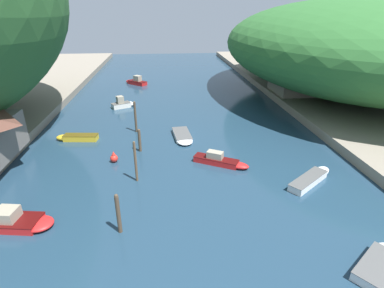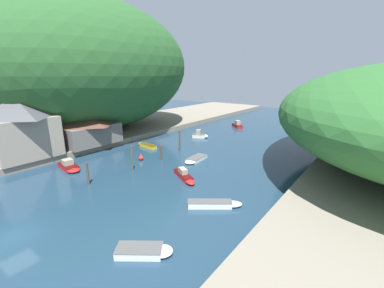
# 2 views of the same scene
# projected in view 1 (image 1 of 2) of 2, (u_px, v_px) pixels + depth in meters

# --- Properties ---
(water_surface) EXTENTS (130.00, 130.00, 0.00)m
(water_surface) POSITION_uv_depth(u_px,v_px,m) (175.00, 123.00, 38.52)
(water_surface) COLOR #1E384C
(water_surface) RESTS_ON ground
(right_bank) EXTENTS (22.00, 120.00, 1.02)m
(right_bank) POSITION_uv_depth(u_px,v_px,m) (373.00, 112.00, 40.82)
(right_bank) COLOR gray
(right_bank) RESTS_ON ground
(hillside_right) EXTENTS (37.30, 52.22, 14.04)m
(hillside_right) POSITION_uv_depth(u_px,v_px,m) (348.00, 46.00, 47.53)
(hillside_right) COLOR #2D662D
(hillside_right) RESTS_ON right_bank
(right_bank_cottage) EXTENTS (6.86, 7.78, 5.25)m
(right_bank_cottage) POSITION_uv_depth(u_px,v_px,m) (296.00, 75.00, 47.47)
(right_bank_cottage) COLOR gray
(right_bank_cottage) RESTS_ON right_bank
(boat_near_quay) EXTENTS (4.40, 3.82, 0.59)m
(boat_near_quay) POSITION_uv_depth(u_px,v_px,m) (381.00, 263.00, 16.91)
(boat_near_quay) COLOR white
(boat_near_quay) RESTS_ON water_surface
(boat_far_upstream) EXTENTS (5.11, 2.55, 1.32)m
(boat_far_upstream) POSITION_uv_depth(u_px,v_px,m) (17.00, 221.00, 20.06)
(boat_far_upstream) COLOR red
(boat_far_upstream) RESTS_ON water_surface
(boat_open_rowboat) EXTENTS (2.19, 4.99, 0.50)m
(boat_open_rowboat) POSITION_uv_depth(u_px,v_px,m) (183.00, 137.00, 33.66)
(boat_open_rowboat) COLOR white
(boat_open_rowboat) RESTS_ON water_surface
(boat_cabin_cruiser) EXTENTS (3.55, 2.66, 1.74)m
(boat_cabin_cruiser) POSITION_uv_depth(u_px,v_px,m) (123.00, 104.00, 44.28)
(boat_cabin_cruiser) COLOR silver
(boat_cabin_cruiser) RESTS_ON water_surface
(boat_mid_channel) EXTENTS (4.70, 1.66, 0.65)m
(boat_mid_channel) POSITION_uv_depth(u_px,v_px,m) (76.00, 137.00, 33.29)
(boat_mid_channel) COLOR gold
(boat_mid_channel) RESTS_ON water_surface
(boat_red_skiff) EXTENTS (5.17, 4.29, 0.63)m
(boat_red_skiff) POSITION_uv_depth(u_px,v_px,m) (312.00, 178.00, 25.38)
(boat_red_skiff) COLOR white
(boat_red_skiff) RESTS_ON water_surface
(boat_moored_right) EXTENTS (4.55, 4.21, 1.73)m
(boat_moored_right) POSITION_uv_depth(u_px,v_px,m) (136.00, 82.00, 57.81)
(boat_moored_right) COLOR red
(boat_moored_right) RESTS_ON water_surface
(boat_far_right_bank) EXTENTS (5.17, 3.58, 1.22)m
(boat_far_right_bank) POSITION_uv_depth(u_px,v_px,m) (221.00, 161.00, 28.03)
(boat_far_right_bank) COLOR red
(boat_far_right_bank) RESTS_ON water_surface
(mooring_post_nearest) EXTENTS (0.27, 0.27, 2.94)m
(mooring_post_nearest) POSITION_uv_depth(u_px,v_px,m) (118.00, 213.00, 19.10)
(mooring_post_nearest) COLOR #4C3D2D
(mooring_post_nearest) RESTS_ON water_surface
(mooring_post_second) EXTENTS (0.22, 0.22, 3.68)m
(mooring_post_second) POSITION_uv_depth(u_px,v_px,m) (136.00, 161.00, 24.80)
(mooring_post_second) COLOR brown
(mooring_post_second) RESTS_ON water_surface
(mooring_post_middle) EXTENTS (0.30, 0.30, 2.44)m
(mooring_post_middle) POSITION_uv_depth(u_px,v_px,m) (140.00, 140.00, 30.35)
(mooring_post_middle) COLOR #4C3D2D
(mooring_post_middle) RESTS_ON water_surface
(mooring_post_fourth) EXTENTS (0.27, 0.27, 3.75)m
(mooring_post_fourth) POSITION_uv_depth(u_px,v_px,m) (135.00, 117.00, 34.92)
(mooring_post_fourth) COLOR #4C3D2D
(mooring_post_fourth) RESTS_ON water_surface
(channel_buoy_near) EXTENTS (0.74, 0.74, 1.11)m
(channel_buoy_near) POSITION_uv_depth(u_px,v_px,m) (114.00, 158.00, 28.50)
(channel_buoy_near) COLOR red
(channel_buoy_near) RESTS_ON water_surface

